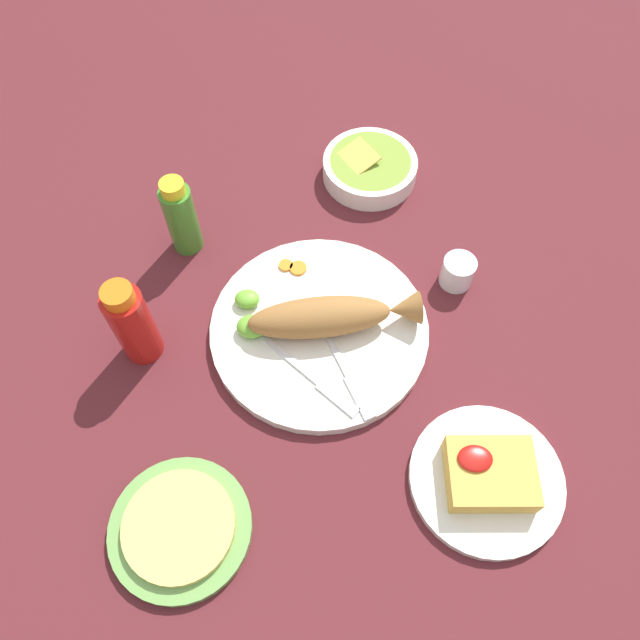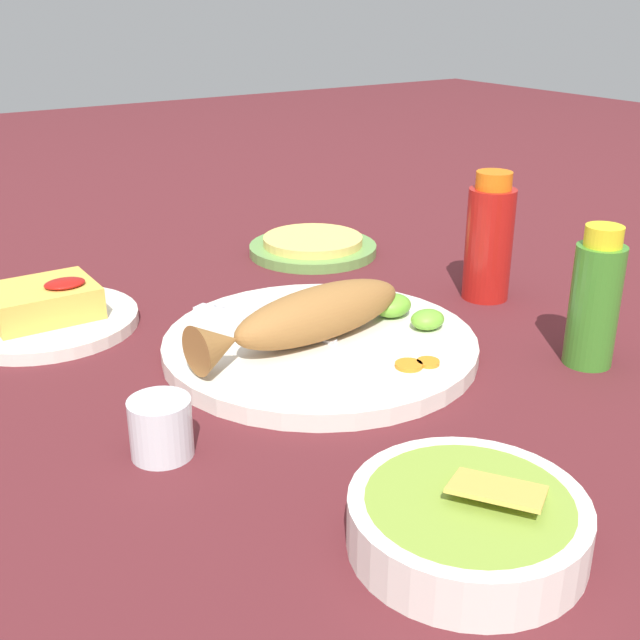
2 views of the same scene
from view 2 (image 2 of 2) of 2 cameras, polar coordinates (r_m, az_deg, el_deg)
name	(u,v)px [view 2 (image 2 of 2)]	position (r m, az deg, el deg)	size (l,w,h in m)	color
ground_plane	(320,353)	(0.85, 0.00, -2.37)	(4.00, 4.00, 0.00)	#561E23
main_plate	(320,345)	(0.85, 0.00, -1.81)	(0.33, 0.33, 0.02)	white
fried_fish	(307,317)	(0.82, -0.92, 0.21)	(0.26, 0.09, 0.06)	#996633
fork_near	(253,321)	(0.88, -4.77, -0.06)	(0.09, 0.17, 0.00)	silver
fork_far	(283,309)	(0.91, -2.63, 0.80)	(0.15, 0.13, 0.00)	silver
carrot_slice_near	(409,365)	(0.78, 6.33, -3.21)	(0.03, 0.03, 0.00)	orange
carrot_slice_mid	(428,362)	(0.79, 7.70, -3.00)	(0.02, 0.02, 0.00)	orange
lime_wedge_main	(428,319)	(0.87, 7.66, 0.04)	(0.04, 0.03, 0.02)	#6BB233
lime_wedge_side	(392,305)	(0.90, 5.13, 1.04)	(0.05, 0.04, 0.03)	#6BB233
hot_sauce_bottle_red	(489,240)	(1.00, 11.93, 5.61)	(0.06, 0.06, 0.16)	#B21914
hot_sauce_bottle_green	(595,300)	(0.85, 18.96, 1.33)	(0.05, 0.05, 0.15)	#3D8428
salt_cup	(161,431)	(0.68, -11.23, -7.76)	(0.05, 0.05, 0.05)	silver
side_plate_fries	(46,322)	(0.96, -18.91, -0.11)	(0.21, 0.21, 0.01)	white
fries_pile	(44,301)	(0.95, -19.05, 1.32)	(0.11, 0.09, 0.04)	gold
guacamole_bowl	(468,520)	(0.57, 10.46, -13.81)	(0.17, 0.17, 0.05)	white
tortilla_plate	(313,249)	(1.17, -0.51, 5.05)	(0.18, 0.18, 0.01)	#6B9E4C
tortilla_stack	(313,241)	(1.16, -0.51, 5.66)	(0.14, 0.14, 0.01)	#E0C666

